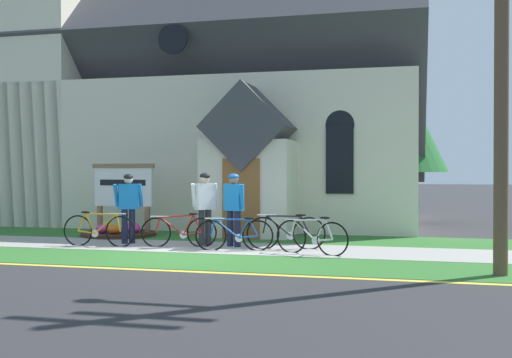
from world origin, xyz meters
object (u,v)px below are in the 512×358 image
at_px(bicycle_white, 286,232).
at_px(roadside_conifer, 388,110).
at_px(church_sign, 123,188).
at_px(bicycle_silver, 312,237).
at_px(bicycle_red, 235,234).
at_px(cyclist_in_orange_jersey, 234,204).
at_px(cyclist_in_red_jersey, 205,203).
at_px(cyclist_in_blue_jersey, 128,203).
at_px(utility_pole, 495,4).
at_px(bicycle_blue, 179,231).
at_px(bicycle_black, 99,230).

xyz_separation_m(bicycle_white, roadside_conifer, (1.95, 8.56, 3.54)).
distance_m(church_sign, bicycle_silver, 6.39).
bearing_deg(bicycle_red, church_sign, 147.33).
relative_size(cyclist_in_orange_jersey, roadside_conifer, 0.28).
bearing_deg(church_sign, cyclist_in_red_jersey, -30.75).
relative_size(bicycle_red, cyclist_in_blue_jersey, 1.00).
height_order(bicycle_red, utility_pole, utility_pole).
relative_size(bicycle_blue, utility_pole, 0.21).
xyz_separation_m(bicycle_white, cyclist_in_orange_jersey, (-1.27, 0.10, 0.62)).
bearing_deg(bicycle_red, cyclist_in_red_jersey, 141.82).
relative_size(church_sign, cyclist_in_red_jersey, 1.14).
relative_size(bicycle_silver, cyclist_in_red_jersey, 0.95).
distance_m(bicycle_silver, cyclist_in_red_jersey, 2.94).
bearing_deg(roadside_conifer, bicycle_blue, -116.94).
xyz_separation_m(bicycle_silver, utility_pole, (3.42, -1.84, 4.22)).
height_order(bicycle_silver, utility_pole, utility_pole).
bearing_deg(cyclist_in_blue_jersey, bicycle_black, -126.52).
bearing_deg(bicycle_white, bicycle_silver, -46.24).
height_order(bicycle_black, bicycle_white, bicycle_black).
xyz_separation_m(bicycle_white, utility_pole, (4.12, -2.57, 4.22)).
bearing_deg(bicycle_blue, bicycle_red, -12.86).
bearing_deg(church_sign, utility_pole, -26.57).
bearing_deg(bicycle_black, cyclist_in_blue_jersey, 53.48).
bearing_deg(bicycle_blue, bicycle_white, 4.68).
distance_m(bicycle_black, bicycle_white, 4.44).
bearing_deg(bicycle_blue, cyclist_in_orange_jersey, 14.09).
bearing_deg(cyclist_in_red_jersey, cyclist_in_orange_jersey, -8.31).
bearing_deg(roadside_conifer, cyclist_in_red_jersey, -115.41).
height_order(bicycle_black, cyclist_in_orange_jersey, cyclist_in_orange_jersey).
xyz_separation_m(church_sign, cyclist_in_orange_jersey, (3.74, -1.89, -0.29)).
distance_m(bicycle_blue, utility_pole, 8.21).
relative_size(bicycle_white, cyclist_in_red_jersey, 1.02).
bearing_deg(bicycle_white, bicycle_blue, -175.32).
relative_size(church_sign, cyclist_in_blue_jersey, 1.16).
xyz_separation_m(bicycle_blue, cyclist_in_red_jersey, (0.49, 0.42, 0.65)).
distance_m(bicycle_white, bicycle_silver, 1.01).
distance_m(bicycle_red, cyclist_in_red_jersey, 1.38).
distance_m(church_sign, cyclist_in_orange_jersey, 4.20).
bearing_deg(bicycle_white, church_sign, 158.29).
bearing_deg(roadside_conifer, bicycle_black, -124.97).
relative_size(bicycle_black, bicycle_blue, 1.05).
bearing_deg(bicycle_silver, cyclist_in_orange_jersey, 157.06).
bearing_deg(cyclist_in_orange_jersey, cyclist_in_blue_jersey, -179.87).
height_order(church_sign, cyclist_in_orange_jersey, church_sign).
distance_m(church_sign, bicycle_blue, 3.46).
bearing_deg(roadside_conifer, utility_pole, -78.98).
distance_m(cyclist_in_orange_jersey, roadside_conifer, 9.50).
bearing_deg(bicycle_blue, bicycle_black, -170.43).
bearing_deg(utility_pole, church_sign, 153.43).
xyz_separation_m(cyclist_in_orange_jersey, cyclist_in_blue_jersey, (-2.67, -0.01, -0.01)).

